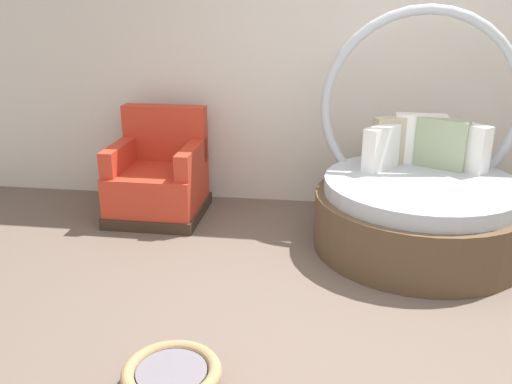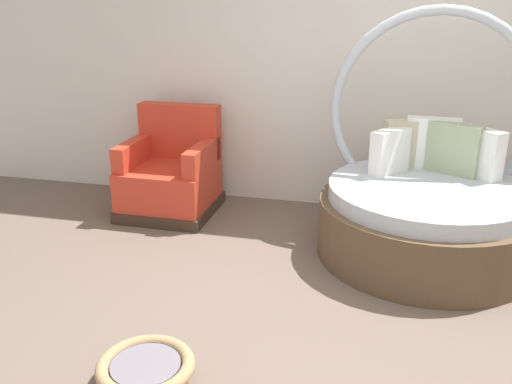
# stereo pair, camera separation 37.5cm
# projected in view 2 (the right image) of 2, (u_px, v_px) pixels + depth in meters

# --- Properties ---
(ground_plane) EXTENTS (8.00, 8.00, 0.02)m
(ground_plane) POSITION_uv_depth(u_px,v_px,m) (330.00, 340.00, 3.22)
(ground_plane) COLOR #66564C
(back_wall) EXTENTS (8.00, 0.12, 3.02)m
(back_wall) POSITION_uv_depth(u_px,v_px,m) (368.00, 41.00, 4.74)
(back_wall) COLOR silver
(back_wall) RESTS_ON ground_plane
(round_daybed) EXTENTS (1.60, 1.60, 1.82)m
(round_daybed) POSITION_uv_depth(u_px,v_px,m) (427.00, 204.00, 4.18)
(round_daybed) COLOR brown
(round_daybed) RESTS_ON ground_plane
(red_armchair) EXTENTS (0.80, 0.80, 0.94)m
(red_armchair) POSITION_uv_depth(u_px,v_px,m) (171.00, 176.00, 5.00)
(red_armchair) COLOR #38281E
(red_armchair) RESTS_ON ground_plane
(pet_basket) EXTENTS (0.51, 0.51, 0.13)m
(pet_basket) POSITION_uv_depth(u_px,v_px,m) (146.00, 370.00, 2.84)
(pet_basket) COLOR #9E7F56
(pet_basket) RESTS_ON ground_plane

